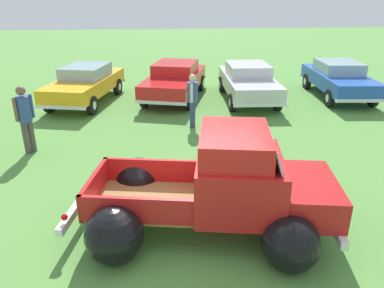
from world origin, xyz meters
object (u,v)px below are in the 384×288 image
show_car_2 (248,81)px  lane_cone_0 (275,158)px  show_car_0 (85,83)px  spectator_0 (25,115)px  spectator_1 (193,97)px  show_car_1 (175,79)px  vintage_pickup_truck (223,193)px  show_car_3 (338,78)px

show_car_2 → lane_cone_0: bearing=-4.9°
show_car_0 → spectator_0: 4.94m
spectator_1 → lane_cone_0: bearing=131.3°
show_car_1 → spectator_1: (0.37, -3.58, 0.19)m
show_car_0 → spectator_0: spectator_0 is taller
vintage_pickup_truck → show_car_2: 8.95m
show_car_0 → show_car_3: same height
show_car_1 → show_car_2: bearing=94.2°
vintage_pickup_truck → show_car_3: vintage_pickup_truck is taller
vintage_pickup_truck → spectator_1: bearing=99.8°
show_car_2 → show_car_3: bearing=94.8°
show_car_0 → lane_cone_0: 8.60m
show_car_1 → show_car_3: (6.70, -0.43, -0.00)m
spectator_0 → lane_cone_0: 6.54m
show_car_3 → spectator_0: 11.91m
show_car_3 → lane_cone_0: show_car_3 is taller
show_car_3 → lane_cone_0: bearing=-31.1°
spectator_0 → show_car_0: bearing=126.4°
show_car_1 → spectator_1: size_ratio=2.91×
show_car_2 → spectator_1: (-2.50, -2.99, 0.19)m
show_car_2 → spectator_0: (-7.08, -4.62, 0.27)m
show_car_0 → spectator_1: size_ratio=2.75×
show_car_1 → spectator_1: spectator_1 is taller
vintage_pickup_truck → show_car_3: size_ratio=1.06×
spectator_1 → show_car_3: bearing=-139.7°
vintage_pickup_truck → show_car_0: 9.66m
show_car_1 → spectator_1: 3.60m
spectator_1 → lane_cone_0: spectator_1 is taller
vintage_pickup_truck → show_car_1: bearing=102.1°
show_car_0 → spectator_1: (3.87, -3.24, 0.20)m
show_car_2 → spectator_0: size_ratio=2.52×
show_car_1 → show_car_3: size_ratio=1.08×
vintage_pickup_truck → spectator_0: 6.07m
show_car_0 → show_car_3: size_ratio=1.02×
show_car_1 → show_car_3: 6.71m
spectator_0 → spectator_1: bearing=64.3°
show_car_2 → show_car_3: 3.83m
spectator_1 → show_car_0: bearing=-26.1°
vintage_pickup_truck → show_car_0: (-3.87, 8.85, 0.02)m
show_car_2 → lane_cone_0: show_car_2 is taller
show_car_3 → spectator_1: size_ratio=2.69×
show_car_0 → spectator_1: 5.05m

